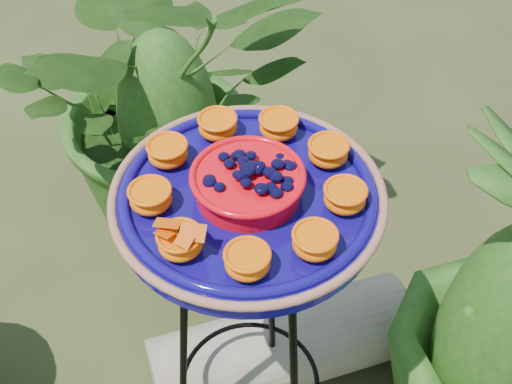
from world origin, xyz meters
The scene contains 5 objects.
tripod_stand centered at (0.09, 0.12, 0.50)m, with size 0.32×0.33×0.82m.
feeder_dish centered at (0.09, 0.12, 0.85)m, with size 0.45×0.45×0.10m.
driftwood_log centered at (0.07, 0.33, 0.11)m, with size 0.22×0.22×0.65m, color tan.
shrub_back_left centered at (-0.47, 0.73, 0.44)m, with size 0.80×0.69×0.88m, color #1F4412.
shrub_back_right centered at (0.54, 0.40, 0.43)m, with size 0.48×0.48×0.86m, color #1F4412.
Camera 1 is at (0.42, -0.57, 1.65)m, focal length 50.00 mm.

